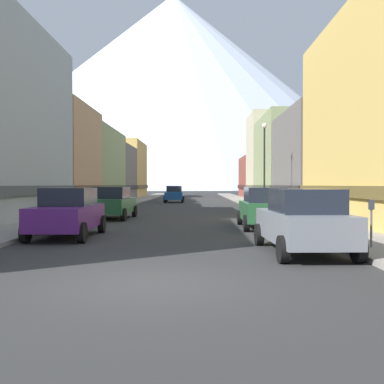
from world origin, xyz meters
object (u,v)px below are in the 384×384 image
(car_driving_0, at_px, (174,194))
(streetlamp_right, at_px, (264,153))
(car_left_0, at_px, (68,212))
(potted_plant_1, at_px, (61,206))
(car_right_1, at_px, (264,208))
(parking_meter_near, at_px, (371,216))
(car_left_1, at_px, (113,203))
(car_right_0, at_px, (303,221))
(potted_plant_0, at_px, (56,206))
(trash_bin_right, at_px, (340,217))

(car_driving_0, height_order, streetlamp_right, streetlamp_right)
(car_left_0, bearing_deg, potted_plant_1, 108.00)
(car_right_1, height_order, parking_meter_near, car_right_1)
(car_left_1, distance_m, car_right_0, 14.82)
(car_right_1, xyz_separation_m, potted_plant_1, (-10.80, 6.29, -0.24))
(car_left_1, xyz_separation_m, potted_plant_1, (-3.20, 0.99, -0.24))
(parking_meter_near, bearing_deg, car_right_0, -173.77)
(car_left_0, relative_size, potted_plant_1, 4.69)
(car_driving_0, distance_m, potted_plant_1, 23.81)
(car_right_0, xyz_separation_m, potted_plant_0, (-10.80, 12.91, -0.22))
(car_right_0, bearing_deg, streetlamp_right, 85.10)
(car_right_1, relative_size, parking_meter_near, 3.32)
(potted_plant_0, relative_size, streetlamp_right, 0.16)
(car_left_1, height_order, potted_plant_0, car_left_1)
(car_left_0, xyz_separation_m, streetlamp_right, (9.15, 14.16, 3.09))
(potted_plant_0, bearing_deg, potted_plant_1, 90.00)
(car_left_1, bearing_deg, streetlamp_right, 30.13)
(car_left_1, bearing_deg, car_right_0, -59.14)
(car_right_1, distance_m, car_driving_0, 29.97)
(car_left_0, xyz_separation_m, car_right_1, (7.60, 3.55, 0.00))
(trash_bin_right, relative_size, potted_plant_1, 1.04)
(trash_bin_right, bearing_deg, streetlamp_right, 94.39)
(car_left_1, relative_size, parking_meter_near, 3.36)
(car_driving_0, relative_size, potted_plant_1, 4.67)
(potted_plant_1, height_order, streetlamp_right, streetlamp_right)
(car_left_0, relative_size, potted_plant_0, 4.66)
(potted_plant_0, xyz_separation_m, potted_plant_1, (0.00, 0.80, -0.02))
(trash_bin_right, relative_size, streetlamp_right, 0.17)
(car_driving_0, bearing_deg, car_right_0, -81.67)
(car_right_0, height_order, potted_plant_0, car_right_0)
(car_left_1, bearing_deg, potted_plant_0, 176.64)
(car_right_1, distance_m, streetlamp_right, 11.16)
(car_left_0, xyz_separation_m, potted_plant_0, (-3.20, 9.04, -0.22))
(car_driving_0, distance_m, streetlamp_right, 20.34)
(car_driving_0, bearing_deg, car_left_0, -93.81)
(potted_plant_0, bearing_deg, car_left_1, -3.36)
(car_left_0, relative_size, car_right_0, 0.99)
(car_left_1, relative_size, potted_plant_1, 4.74)
(car_left_0, distance_m, car_right_1, 8.39)
(car_left_1, height_order, potted_plant_1, car_left_1)
(car_right_0, relative_size, streetlamp_right, 0.76)
(car_right_1, relative_size, potted_plant_0, 4.66)
(parking_meter_near, xyz_separation_m, potted_plant_1, (-12.75, 13.50, -0.36))
(car_left_1, xyz_separation_m, parking_meter_near, (9.55, -12.51, 0.11))
(car_right_0, height_order, car_driving_0, same)
(car_right_0, distance_m, potted_plant_0, 16.84)
(car_right_1, distance_m, potted_plant_0, 12.12)
(car_left_0, height_order, potted_plant_0, car_left_0)
(car_driving_0, bearing_deg, car_right_1, -79.62)
(car_right_1, height_order, streetlamp_right, streetlamp_right)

